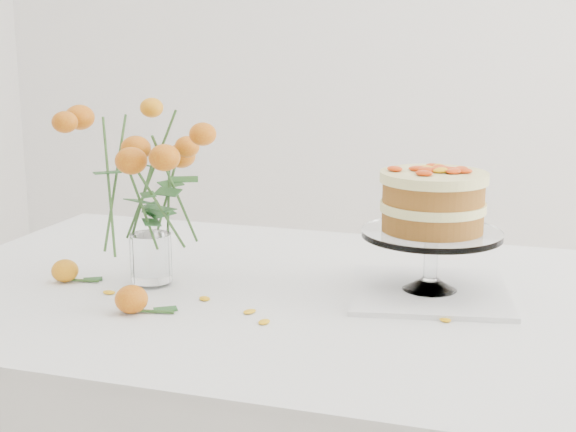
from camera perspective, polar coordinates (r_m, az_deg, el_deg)
name	(u,v)px	position (r m, az deg, el deg)	size (l,w,h in m)	color
table	(286,331)	(1.51, -0.14, -8.20)	(1.43, 0.93, 0.76)	tan
napkin	(429,291)	(1.48, 10.02, -5.31)	(0.28, 0.28, 0.01)	white
cake_stand	(433,208)	(1.44, 10.26, 0.57)	(0.25, 0.25, 0.23)	white
rose_vase	(147,164)	(1.49, -9.97, 3.65)	(0.31, 0.31, 0.39)	white
loose_rose_near	(65,271)	(1.59, -15.56, -3.77)	(0.09, 0.05, 0.04)	orange
loose_rose_far	(132,299)	(1.39, -11.05, -5.84)	(0.10, 0.06, 0.05)	#BA4609
stray_petal_a	(205,299)	(1.44, -5.95, -5.87)	(0.03, 0.02, 0.00)	#FFB710
stray_petal_b	(250,312)	(1.37, -2.74, -6.81)	(0.03, 0.02, 0.00)	#FFB710
stray_petal_c	(264,322)	(1.32, -1.71, -7.55)	(0.03, 0.02, 0.00)	#FFB710
stray_petal_d	(147,283)	(1.54, -10.01, -4.75)	(0.03, 0.02, 0.00)	#FFB710
stray_petal_e	(109,293)	(1.50, -12.61, -5.33)	(0.03, 0.02, 0.00)	#FFB710
stray_petal_f	(445,320)	(1.35, 11.10, -7.26)	(0.03, 0.02, 0.00)	#FFB710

